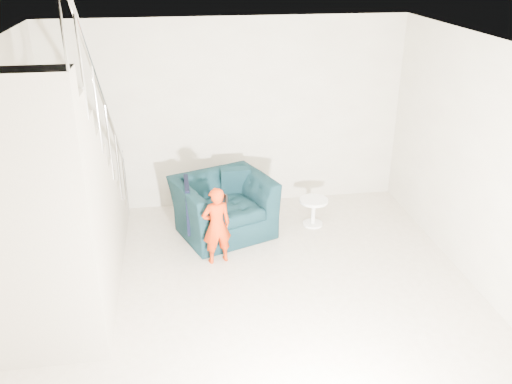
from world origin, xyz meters
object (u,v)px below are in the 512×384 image
side_table (313,208)px  toddler (217,226)px  staircase (59,223)px  armchair (223,206)px

side_table → toddler: bearing=-151.7°
side_table → staircase: staircase is taller
armchair → side_table: (1.24, 0.02, -0.12)m
toddler → staircase: (-1.65, -0.54, 0.46)m
armchair → toddler: toddler is taller
toddler → side_table: size_ratio=2.52×
toddler → side_table: 1.60m
toddler → side_table: (1.39, 0.75, -0.23)m
armchair → side_table: armchair is taller
toddler → armchair: bearing=-115.6°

